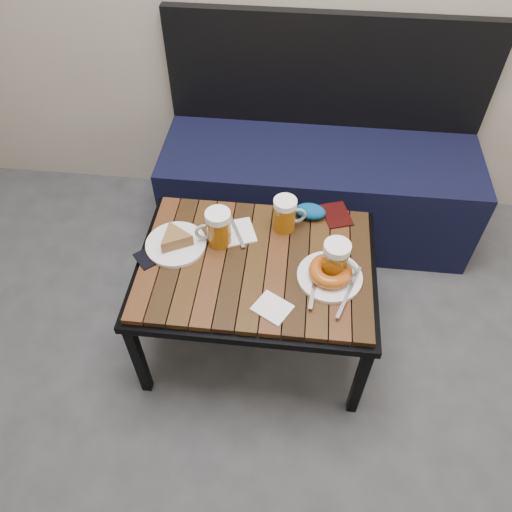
# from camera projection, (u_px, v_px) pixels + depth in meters

# --- Properties ---
(bench) EXTENTS (1.40, 0.50, 0.95)m
(bench) POSITION_uv_depth(u_px,v_px,m) (318.00, 180.00, 2.32)
(bench) COLOR black
(bench) RESTS_ON ground
(cafe_table) EXTENTS (0.84, 0.62, 0.47)m
(cafe_table) POSITION_uv_depth(u_px,v_px,m) (256.00, 269.00, 1.77)
(cafe_table) COLOR black
(cafe_table) RESTS_ON ground
(beer_mug_left) EXTENTS (0.14, 0.10, 0.14)m
(beer_mug_left) POSITION_uv_depth(u_px,v_px,m) (218.00, 228.00, 1.74)
(beer_mug_left) COLOR #94530B
(beer_mug_left) RESTS_ON cafe_table
(beer_mug_centre) EXTENTS (0.13, 0.10, 0.13)m
(beer_mug_centre) POSITION_uv_depth(u_px,v_px,m) (285.00, 214.00, 1.79)
(beer_mug_centre) COLOR #94530B
(beer_mug_centre) RESTS_ON cafe_table
(beer_mug_right) EXTENTS (0.14, 0.12, 0.14)m
(beer_mug_right) POSITION_uv_depth(u_px,v_px,m) (336.00, 260.00, 1.64)
(beer_mug_right) COLOR #94530B
(beer_mug_right) RESTS_ON cafe_table
(plate_pie) EXTENTS (0.22, 0.22, 0.06)m
(plate_pie) POSITION_uv_depth(u_px,v_px,m) (175.00, 241.00, 1.76)
(plate_pie) COLOR white
(plate_pie) RESTS_ON cafe_table
(plate_bagel) EXTENTS (0.22, 0.28, 0.06)m
(plate_bagel) POSITION_uv_depth(u_px,v_px,m) (330.00, 274.00, 1.66)
(plate_bagel) COLOR white
(plate_bagel) RESTS_ON cafe_table
(napkin_left) EXTENTS (0.16, 0.16, 0.01)m
(napkin_left) POSITION_uv_depth(u_px,v_px,m) (237.00, 232.00, 1.82)
(napkin_left) COLOR white
(napkin_left) RESTS_ON cafe_table
(napkin_right) EXTENTS (0.14, 0.14, 0.01)m
(napkin_right) POSITION_uv_depth(u_px,v_px,m) (272.00, 308.00, 1.60)
(napkin_right) COLOR white
(napkin_right) RESTS_ON cafe_table
(passport_navy) EXTENTS (0.15, 0.15, 0.01)m
(passport_navy) POSITION_uv_depth(u_px,v_px,m) (154.00, 255.00, 1.75)
(passport_navy) COLOR black
(passport_navy) RESTS_ON cafe_table
(passport_burgundy) EXTENTS (0.13, 0.15, 0.01)m
(passport_burgundy) POSITION_uv_depth(u_px,v_px,m) (336.00, 215.00, 1.88)
(passport_burgundy) COLOR black
(passport_burgundy) RESTS_ON cafe_table
(knit_pouch) EXTENTS (0.12, 0.09, 0.05)m
(knit_pouch) POSITION_uv_depth(u_px,v_px,m) (310.00, 211.00, 1.86)
(knit_pouch) COLOR navy
(knit_pouch) RESTS_ON cafe_table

